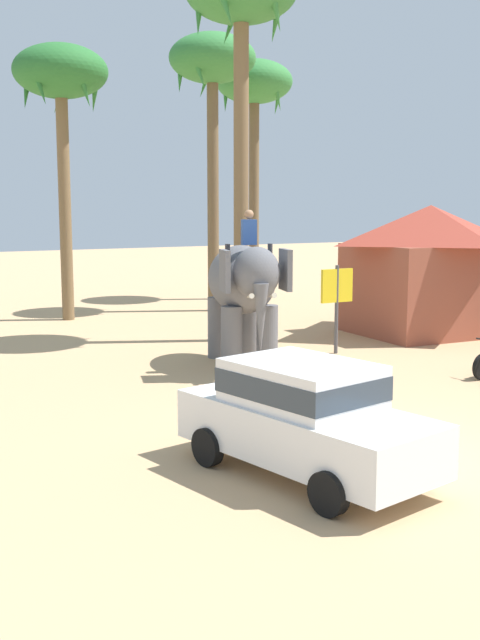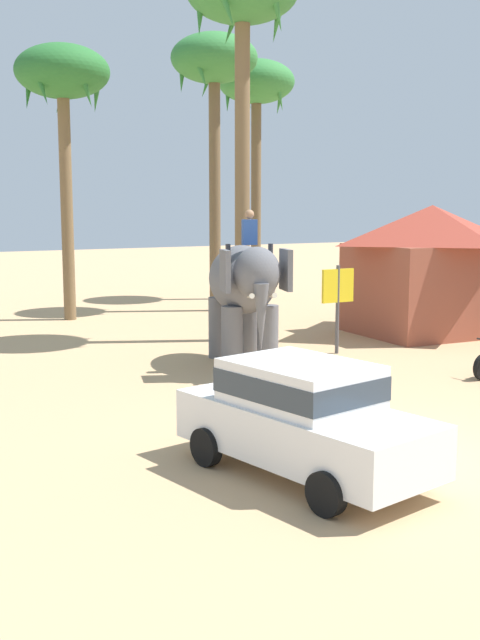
% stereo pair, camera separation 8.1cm
% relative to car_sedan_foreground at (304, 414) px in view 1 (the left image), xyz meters
% --- Properties ---
extents(ground_plane, '(120.00, 120.00, 0.00)m').
position_rel_car_sedan_foreground_xyz_m(ground_plane, '(1.48, 0.28, -0.93)').
color(ground_plane, tan).
extents(car_sedan_foreground, '(2.40, 4.33, 1.70)m').
position_rel_car_sedan_foreground_xyz_m(car_sedan_foreground, '(0.00, 0.00, 0.00)').
color(car_sedan_foreground, white).
rests_on(car_sedan_foreground, ground).
extents(elephant_with_mahout, '(2.58, 4.02, 3.88)m').
position_rel_car_sedan_foreground_xyz_m(elephant_with_mahout, '(3.26, 7.33, 1.06)').
color(elephant_with_mahout, slate).
rests_on(elephant_with_mahout, ground).
extents(palm_tree_behind_elephant, '(3.20, 3.20, 10.01)m').
position_rel_car_sedan_foreground_xyz_m(palm_tree_behind_elephant, '(10.84, 19.39, 7.80)').
color(palm_tree_behind_elephant, brown).
rests_on(palm_tree_behind_elephant, ground).
extents(palm_tree_near_hut, '(3.20, 3.20, 10.86)m').
position_rel_car_sedan_foreground_xyz_m(palm_tree_near_hut, '(5.07, 10.57, 8.56)').
color(palm_tree_near_hut, brown).
rests_on(palm_tree_near_hut, ground).
extents(palm_tree_left_of_road, '(3.20, 3.20, 10.24)m').
position_rel_car_sedan_foreground_xyz_m(palm_tree_left_of_road, '(7.50, 16.83, 8.01)').
color(palm_tree_left_of_road, brown).
rests_on(palm_tree_left_of_road, ground).
extents(palm_tree_far_back, '(3.20, 3.20, 9.37)m').
position_rel_car_sedan_foreground_xyz_m(palm_tree_far_back, '(1.93, 17.29, 7.22)').
color(palm_tree_far_back, brown).
rests_on(palm_tree_far_back, ground).
extents(roadside_hut, '(5.30, 4.56, 4.00)m').
position_rel_car_sedan_foreground_xyz_m(roadside_hut, '(10.83, 8.79, 1.20)').
color(roadside_hut, '#994C38').
rests_on(roadside_hut, ground).
extents(signboard_yellow, '(1.00, 0.10, 2.40)m').
position_rel_car_sedan_foreground_xyz_m(signboard_yellow, '(6.25, 7.47, 0.76)').
color(signboard_yellow, '#4C4C51').
rests_on(signboard_yellow, ground).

